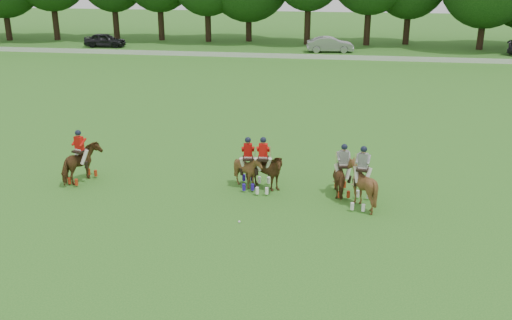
# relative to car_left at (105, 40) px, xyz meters

# --- Properties ---
(ground) EXTENTS (180.00, 180.00, 0.00)m
(ground) POSITION_rel_car_left_xyz_m (21.87, -42.50, -0.76)
(ground) COLOR #276B1E
(ground) RESTS_ON ground
(boundary_rail) EXTENTS (120.00, 0.10, 0.44)m
(boundary_rail) POSITION_rel_car_left_xyz_m (21.87, -4.50, -0.54)
(boundary_rail) COLOR white
(boundary_rail) RESTS_ON ground
(car_left) EXTENTS (4.51, 1.96, 1.51)m
(car_left) POSITION_rel_car_left_xyz_m (0.00, 0.00, 0.00)
(car_left) COLOR black
(car_left) RESTS_ON ground
(car_mid) EXTENTS (4.97, 2.25, 1.58)m
(car_mid) POSITION_rel_car_left_xyz_m (24.58, 0.00, 0.03)
(car_mid) COLOR #99999E
(car_mid) RESTS_ON ground
(polo_red_a) EXTENTS (1.44, 2.13, 2.35)m
(polo_red_a) POSITION_rel_car_left_xyz_m (14.90, -38.33, 0.10)
(polo_red_a) COLOR #452912
(polo_red_a) RESTS_ON ground
(polo_red_b) EXTENTS (1.72, 1.50, 2.34)m
(polo_red_b) POSITION_rel_car_left_xyz_m (22.85, -38.12, 0.09)
(polo_red_b) COLOR #452912
(polo_red_b) RESTS_ON ground
(polo_red_c) EXTENTS (1.44, 1.56, 2.23)m
(polo_red_c) POSITION_rel_car_left_xyz_m (22.17, -37.88, 0.04)
(polo_red_c) COLOR #452912
(polo_red_c) RESTS_ON ground
(polo_stripe_a) EXTENTS (1.12, 1.83, 2.19)m
(polo_stripe_a) POSITION_rel_car_left_xyz_m (26.16, -38.08, 0.02)
(polo_stripe_a) COLOR #452912
(polo_stripe_a) RESTS_ON ground
(polo_stripe_b) EXTENTS (1.70, 1.85, 2.47)m
(polo_stripe_b) POSITION_rel_car_left_xyz_m (26.89, -39.13, 0.16)
(polo_stripe_b) COLOR #452912
(polo_stripe_b) RESTS_ON ground
(polo_ball) EXTENTS (0.09, 0.09, 0.09)m
(polo_ball) POSITION_rel_car_left_xyz_m (22.42, -41.39, -0.71)
(polo_ball) COLOR white
(polo_ball) RESTS_ON ground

